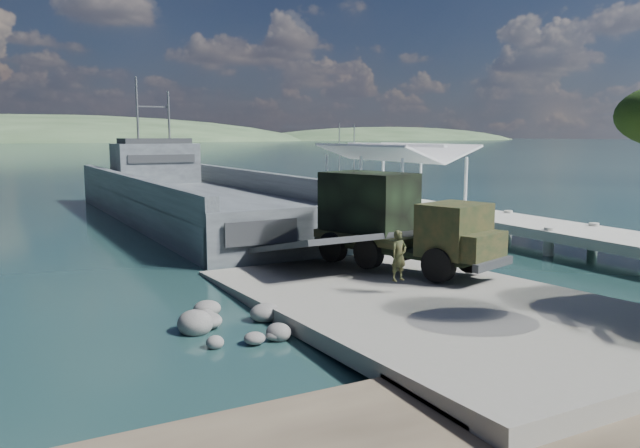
{
  "coord_description": "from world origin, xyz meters",
  "views": [
    {
      "loc": [
        -12.55,
        -17.36,
        5.88
      ],
      "look_at": [
        -0.22,
        6.0,
        2.08
      ],
      "focal_mm": 35.0,
      "sensor_mm": 36.0,
      "label": 1
    }
  ],
  "objects_px": {
    "landing_craft": "(198,206)",
    "soldier": "(399,267)",
    "sailboat_near": "(355,193)",
    "sailboat_far": "(340,188)",
    "pier": "(401,196)",
    "military_truck": "(395,221)"
  },
  "relations": [
    {
      "from": "landing_craft",
      "to": "soldier",
      "type": "height_order",
      "value": "landing_craft"
    },
    {
      "from": "sailboat_near",
      "to": "sailboat_far",
      "type": "relative_size",
      "value": 0.97
    },
    {
      "from": "pier",
      "to": "landing_craft",
      "type": "bearing_deg",
      "value": 155.27
    },
    {
      "from": "landing_craft",
      "to": "pier",
      "type": "bearing_deg",
      "value": -26.05
    },
    {
      "from": "landing_craft",
      "to": "soldier",
      "type": "bearing_deg",
      "value": -92.25
    },
    {
      "from": "landing_craft",
      "to": "military_truck",
      "type": "height_order",
      "value": "landing_craft"
    },
    {
      "from": "soldier",
      "to": "landing_craft",
      "type": "bearing_deg",
      "value": 82.58
    },
    {
      "from": "military_truck",
      "to": "sailboat_near",
      "type": "relative_size",
      "value": 1.21
    },
    {
      "from": "soldier",
      "to": "sailboat_near",
      "type": "bearing_deg",
      "value": 54.76
    },
    {
      "from": "military_truck",
      "to": "sailboat_far",
      "type": "distance_m",
      "value": 39.22
    },
    {
      "from": "soldier",
      "to": "sailboat_near",
      "type": "xyz_separation_m",
      "value": [
        18.2,
        33.17,
        -1.0
      ]
    },
    {
      "from": "military_truck",
      "to": "sailboat_near",
      "type": "height_order",
      "value": "sailboat_near"
    },
    {
      "from": "military_truck",
      "to": "sailboat_far",
      "type": "bearing_deg",
      "value": 46.08
    },
    {
      "from": "landing_craft",
      "to": "sailboat_far",
      "type": "xyz_separation_m",
      "value": [
        19.31,
        13.87,
        -0.55
      ]
    },
    {
      "from": "pier",
      "to": "sailboat_far",
      "type": "height_order",
      "value": "sailboat_far"
    },
    {
      "from": "pier",
      "to": "military_truck",
      "type": "distance_m",
      "value": 18.85
    },
    {
      "from": "pier",
      "to": "military_truck",
      "type": "height_order",
      "value": "pier"
    },
    {
      "from": "pier",
      "to": "landing_craft",
      "type": "relative_size",
      "value": 1.13
    },
    {
      "from": "sailboat_near",
      "to": "sailboat_far",
      "type": "xyz_separation_m",
      "value": [
        1.51,
        5.49,
        0.01
      ]
    },
    {
      "from": "pier",
      "to": "sailboat_far",
      "type": "relative_size",
      "value": 6.03
    },
    {
      "from": "sailboat_near",
      "to": "military_truck",
      "type": "bearing_deg",
      "value": -137.36
    },
    {
      "from": "pier",
      "to": "sailboat_near",
      "type": "height_order",
      "value": "sailboat_near"
    }
  ]
}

